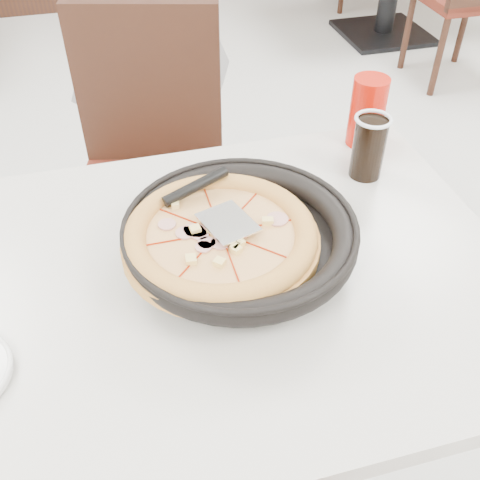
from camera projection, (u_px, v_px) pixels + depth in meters
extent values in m
plane|color=#B6B6B1|center=(262.00, 403.00, 1.65)|extent=(7.00, 7.00, 0.00)
cylinder|color=black|center=(234.00, 259.00, 0.99)|extent=(0.12, 0.12, 0.04)
cylinder|color=black|center=(240.00, 243.00, 0.99)|extent=(0.41, 0.41, 0.01)
cylinder|color=gold|center=(221.00, 242.00, 0.96)|extent=(0.38, 0.38, 0.02)
cube|color=silver|center=(228.00, 222.00, 0.95)|extent=(0.10, 0.12, 0.00)
cylinder|color=black|center=(369.00, 149.00, 1.17)|extent=(0.08, 0.08, 0.13)
cylinder|color=#B81205|center=(367.00, 112.00, 1.26)|extent=(0.09, 0.09, 0.16)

